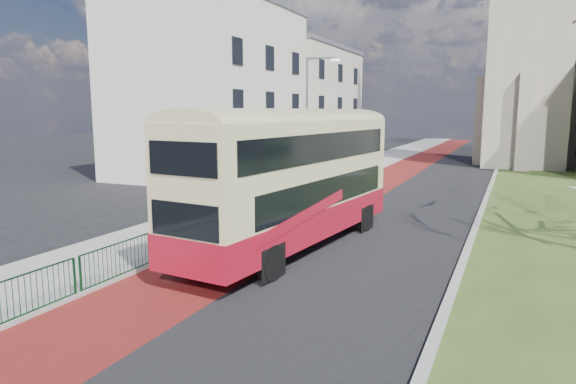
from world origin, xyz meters
The scene contains 11 objects.
ground centered at (0.00, 0.00, 0.00)m, with size 160.00×160.00×0.00m, color black.
road_carriageway centered at (1.50, 20.00, 0.01)m, with size 9.00×120.00×0.01m, color black.
bus_lane centered at (-1.20, 20.00, 0.01)m, with size 3.40×120.00×0.01m, color #591414.
pavement_west centered at (-5.00, 20.00, 0.06)m, with size 4.00×120.00×0.12m, color gray.
kerb_west centered at (-3.00, 20.00, 0.07)m, with size 0.25×120.00×0.13m, color #999993.
kerb_east centered at (6.10, 22.00, 0.07)m, with size 0.25×80.00×0.13m, color #999993.
pedestrian_railing centered at (-2.95, 4.00, 0.55)m, with size 0.07×24.00×1.12m.
street_block_near centered at (-14.00, 22.00, 6.51)m, with size 10.30×14.30×13.00m.
street_block_far centered at (-14.00, 38.00, 5.76)m, with size 10.30×16.30×11.50m.
streetlamp centered at (-4.35, 18.00, 4.59)m, with size 2.13×0.18×8.00m.
bus centered at (0.32, 4.71, 2.72)m, with size 3.87×11.61×4.76m.
Camera 1 is at (7.42, -11.74, 4.90)m, focal length 32.00 mm.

